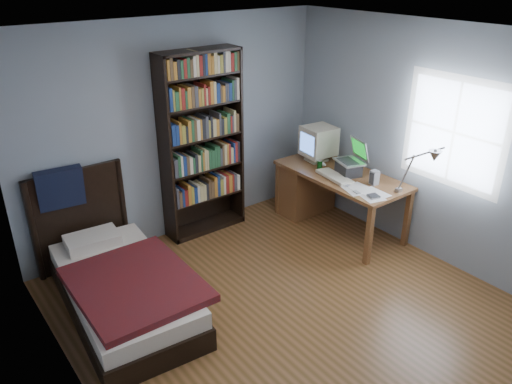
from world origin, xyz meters
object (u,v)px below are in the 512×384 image
desk_lamp (429,160)px  bed (119,282)px  desk (314,185)px  crt_monitor (318,141)px  laptop (350,165)px  speaker (374,178)px  soda_can (320,165)px  keyboard (335,177)px  bookshelf (202,145)px

desk_lamp → bed: size_ratio=0.32×
desk → bed: size_ratio=0.78×
crt_monitor → desk: bearing=-151.4°
crt_monitor → desk_lamp: (-0.07, -1.61, 0.28)m
desk → laptop: 0.67m
speaker → soda_can: speaker is taller
laptop → keyboard: laptop is taller
laptop → bed: 2.88m
keyboard → soda_can: 0.30m
desk_lamp → soda_can: desk_lamp is taller
desk_lamp → bookshelf: size_ratio=0.30×
keyboard → bed: (-2.59, 0.23, -0.49)m
laptop → desk: bearing=96.2°
crt_monitor → bed: size_ratio=0.21×
crt_monitor → bookshelf: 1.45m
crt_monitor → keyboard: (-0.22, -0.53, -0.23)m
desk_lamp → speaker: size_ratio=3.99×
desk → desk_lamp: size_ratio=2.48×
bookshelf → bed: bookshelf is taller
crt_monitor → soda_can: size_ratio=3.97×
desk → desk_lamp: (-0.01, -1.57, 0.84)m
desk → bed: 2.77m
bed → speaker: bearing=-12.5°
soda_can → bookshelf: size_ratio=0.05×
bookshelf → desk_lamp: bearing=-58.5°
crt_monitor → keyboard: bearing=-113.0°
crt_monitor → bookshelf: size_ratio=0.20×
keyboard → soda_can: (0.04, 0.29, 0.04)m
crt_monitor → bed: 2.92m
desk → soda_can: (-0.12, -0.20, 0.37)m
desk → laptop: size_ratio=3.91×
desk → desk_lamp: bearing=-90.2°
speaker → bookshelf: size_ratio=0.08×
desk → crt_monitor: (0.06, 0.03, 0.56)m
soda_can → bookshelf: (-1.18, 0.73, 0.30)m
desk_lamp → speaker: desk_lamp is taller
soda_can → bed: (-2.63, -0.07, -0.53)m
desk → laptop: bearing=-83.8°
keyboard → speaker: (0.22, -0.39, 0.06)m
desk_lamp → bookshelf: (-1.29, 2.10, -0.17)m
soda_can → bookshelf: 1.42m
laptop → keyboard: (-0.22, 0.03, -0.10)m
desk → keyboard: keyboard is taller
desk_lamp → keyboard: 1.20m
speaker → bed: 2.93m
keyboard → speaker: size_ratio=2.98×
crt_monitor → speaker: (-0.00, -0.92, -0.17)m
keyboard → soda_can: size_ratio=4.39×
speaker → desk: bearing=99.2°
bookshelf → soda_can: bearing=-31.8°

